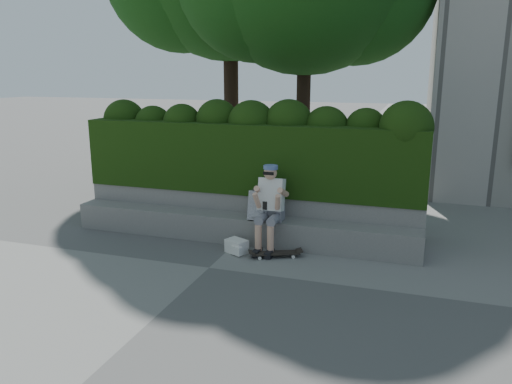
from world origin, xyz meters
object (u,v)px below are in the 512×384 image
(backpack_ground, at_px, (237,246))
(backpack_plaid, at_px, (259,206))
(person, at_px, (270,204))
(skateboard, at_px, (276,253))

(backpack_ground, bearing_deg, backpack_plaid, 85.73)
(person, xyz_separation_m, backpack_plaid, (-0.22, 0.08, -0.07))
(person, relative_size, skateboard, 1.82)
(person, xyz_separation_m, skateboard, (0.20, -0.35, -0.69))
(person, height_order, backpack_plaid, person)
(backpack_plaid, xyz_separation_m, backpack_ground, (-0.23, -0.42, -0.58))
(person, distance_m, backpack_plaid, 0.24)
(person, bearing_deg, skateboard, -60.45)
(person, height_order, skateboard, person)
(backpack_plaid, bearing_deg, skateboard, -45.10)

